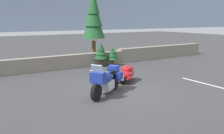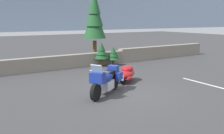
# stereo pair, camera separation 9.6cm
# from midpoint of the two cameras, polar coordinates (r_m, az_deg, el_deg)

# --- Properties ---
(ground_plane) EXTENTS (80.00, 80.00, 0.00)m
(ground_plane) POSITION_cam_midpoint_polar(r_m,az_deg,el_deg) (9.97, 1.12, -5.97)
(ground_plane) COLOR #38383A
(stone_guard_wall) EXTENTS (24.00, 0.51, 0.95)m
(stone_guard_wall) POSITION_cam_midpoint_polar(r_m,az_deg,el_deg) (15.12, -9.50, 1.49)
(stone_guard_wall) COLOR gray
(stone_guard_wall) RESTS_ON ground
(touring_motorcycle) EXTENTS (2.00, 1.50, 1.33)m
(touring_motorcycle) POSITION_cam_midpoint_polar(r_m,az_deg,el_deg) (9.53, -1.73, -2.90)
(touring_motorcycle) COLOR black
(touring_motorcycle) RESTS_ON ground
(car_shaped_trailer) EXTENTS (2.03, 1.52, 0.76)m
(car_shaped_trailer) POSITION_cam_midpoint_polar(r_m,az_deg,el_deg) (11.57, 3.07, -1.49)
(car_shaped_trailer) COLOR black
(car_shaped_trailer) RESTS_ON ground
(pine_tree_tall) EXTENTS (1.60, 1.60, 5.05)m
(pine_tree_tall) POSITION_cam_midpoint_polar(r_m,az_deg,el_deg) (17.32, -4.55, 11.80)
(pine_tree_tall) COLOR brown
(pine_tree_tall) RESTS_ON ground
(pine_sapling_near) EXTENTS (0.88, 0.88, 1.54)m
(pine_sapling_near) POSITION_cam_midpoint_polar(r_m,az_deg,el_deg) (15.40, -2.83, 3.72)
(pine_sapling_near) COLOR brown
(pine_sapling_near) RESTS_ON ground
(pine_sapling_farther) EXTENTS (0.81, 0.81, 1.21)m
(pine_sapling_farther) POSITION_cam_midpoint_polar(r_m,az_deg,el_deg) (15.69, -0.04, 3.11)
(pine_sapling_farther) COLOR brown
(pine_sapling_farther) RESTS_ON ground
(parking_stripe_marker) EXTENTS (0.12, 3.60, 0.01)m
(parking_stripe_marker) POSITION_cam_midpoint_polar(r_m,az_deg,el_deg) (11.80, 22.64, -4.12)
(parking_stripe_marker) COLOR silver
(parking_stripe_marker) RESTS_ON ground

